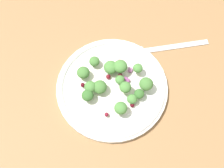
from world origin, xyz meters
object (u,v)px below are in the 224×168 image
(fork, at_px, (163,48))
(broccoli_floret_1, at_px, (121,108))
(broccoli_floret_2, at_px, (132,99))
(broccoli_floret_0, at_px, (90,87))
(plate, at_px, (112,87))

(fork, bearing_deg, broccoli_floret_1, -63.97)
(broccoli_floret_1, distance_m, broccoli_floret_2, 0.03)
(broccoli_floret_0, bearing_deg, fork, 92.75)
(plate, relative_size, broccoli_floret_0, 9.50)
(broccoli_floret_1, xyz_separation_m, broccoli_floret_2, (-0.01, 0.03, -0.01))
(plate, bearing_deg, fork, 99.34)
(plate, bearing_deg, broccoli_floret_1, -13.86)
(fork, bearing_deg, broccoli_floret_2, -61.00)
(plate, height_order, broccoli_floret_1, broccoli_floret_1)
(broccoli_floret_1, xyz_separation_m, fork, (-0.08, 0.16, -0.03))
(fork, bearing_deg, broccoli_floret_0, -87.25)
(plate, height_order, broccoli_floret_0, broccoli_floret_0)
(plate, bearing_deg, broccoli_floret_0, -110.16)
(broccoli_floret_0, distance_m, fork, 0.19)
(broccoli_floret_1, relative_size, fork, 0.15)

